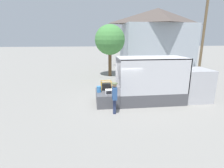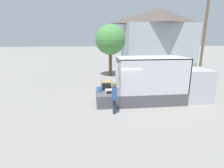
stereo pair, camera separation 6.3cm
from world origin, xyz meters
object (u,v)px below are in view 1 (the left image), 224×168
(box_truck, at_px, (171,88))
(orange_bucket, at_px, (99,89))
(utility_pole, at_px, (204,32))
(street_tree, at_px, (110,40))
(portable_generator, at_px, (107,86))
(microwave, at_px, (109,92))
(worker_person, at_px, (115,95))

(box_truck, relative_size, orange_bucket, 16.06)
(box_truck, bearing_deg, utility_pole, 48.29)
(box_truck, bearing_deg, street_tree, 110.30)
(portable_generator, xyz_separation_m, utility_pole, (11.79, 8.01, 3.77))
(microwave, distance_m, worker_person, 1.22)
(portable_generator, distance_m, orange_bucket, 0.70)
(microwave, bearing_deg, box_truck, 6.58)
(portable_generator, xyz_separation_m, orange_bucket, (-0.53, -0.46, -0.04))
(portable_generator, bearing_deg, street_tree, 82.17)
(box_truck, height_order, worker_person, box_truck)
(portable_generator, distance_m, worker_person, 2.10)
(portable_generator, distance_m, utility_pole, 14.74)
(portable_generator, distance_m, street_tree, 8.72)
(box_truck, bearing_deg, worker_person, -157.41)
(orange_bucket, relative_size, utility_pole, 0.04)
(street_tree, bearing_deg, worker_person, -94.86)
(portable_generator, xyz_separation_m, street_tree, (1.12, 8.14, 2.91))
(portable_generator, bearing_deg, microwave, -84.05)
(microwave, xyz_separation_m, orange_bucket, (-0.62, 0.43, 0.05))
(worker_person, distance_m, utility_pole, 15.77)
(orange_bucket, bearing_deg, worker_person, -64.40)
(portable_generator, relative_size, worker_person, 0.40)
(worker_person, relative_size, utility_pole, 0.19)
(microwave, bearing_deg, utility_pole, 37.28)
(worker_person, bearing_deg, box_truck, 22.59)
(microwave, relative_size, portable_generator, 0.73)
(portable_generator, height_order, orange_bucket, portable_generator)
(microwave, height_order, utility_pole, utility_pole)
(orange_bucket, xyz_separation_m, utility_pole, (12.32, 8.47, 3.81))
(utility_pole, bearing_deg, portable_generator, -145.80)
(box_truck, height_order, portable_generator, box_truck)
(microwave, bearing_deg, portable_generator, 95.95)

